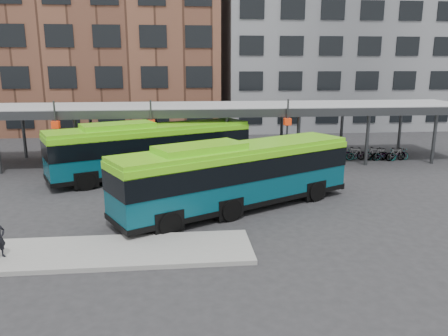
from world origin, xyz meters
TOP-DOWN VIEW (x-y plane):
  - ground at (0.00, 0.00)m, footprint 120.00×120.00m
  - boarding_island at (-5.50, -3.00)m, footprint 14.00×3.00m
  - canopy at (-0.06, 12.87)m, footprint 40.00×6.53m
  - building_brick at (-10.00, 32.00)m, footprint 26.00×14.00m
  - building_grey at (16.00, 32.00)m, footprint 24.00×14.00m
  - bus_front at (1.55, 1.81)m, footprint 12.38×8.26m
  - bus_rear at (-3.01, 8.94)m, footprint 12.91×7.69m
  - bike_rack at (13.25, 11.95)m, footprint 5.99×1.61m

SIDE VIEW (x-z plane):
  - ground at x=0.00m, z-range 0.00..0.00m
  - boarding_island at x=-5.50m, z-range 0.00..0.18m
  - bike_rack at x=13.25m, z-range -0.04..0.97m
  - bus_front at x=1.55m, z-range 0.07..3.54m
  - bus_rear at x=-3.01m, z-range 0.07..3.63m
  - canopy at x=-0.06m, z-range 1.51..6.31m
  - building_grey at x=16.00m, z-range 0.00..20.00m
  - building_brick at x=-10.00m, z-range 0.00..22.00m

